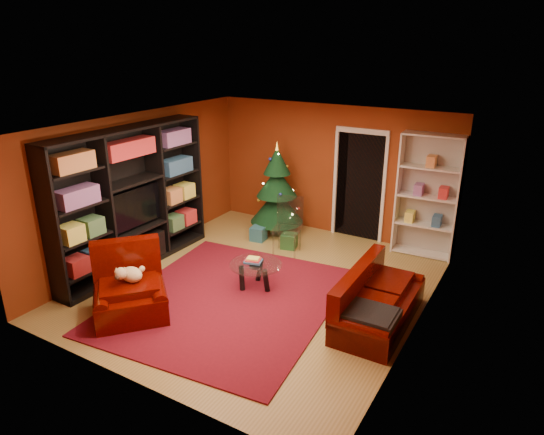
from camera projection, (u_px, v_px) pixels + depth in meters
The scene contains 18 objects.
floor at pixel (260, 286), 7.91m from camera, with size 5.00×5.50×0.05m, color olive.
ceiling at pixel (258, 124), 6.98m from camera, with size 5.00×5.50×0.05m, color silver.
wall_back at pixel (332, 170), 9.69m from camera, with size 5.00×0.05×2.60m, color maroon.
wall_left at pixel (139, 186), 8.64m from camera, with size 0.05×5.50×2.60m, color maroon.
wall_right at pixel (425, 243), 6.24m from camera, with size 0.05×5.50×2.60m, color maroon.
doorway at pixel (359, 187), 9.45m from camera, with size 1.06×0.60×2.16m, color black, non-canonical shape.
rug at pixel (228, 300), 7.44m from camera, with size 3.07×3.58×0.02m, color maroon.
media_unit at pixel (131, 200), 8.20m from camera, with size 0.49×3.17×2.43m, color black, non-canonical shape.
christmas_tree at pixel (277, 189), 9.74m from camera, with size 1.07×1.07×1.92m, color black, non-canonical shape.
gift_box_teal at pixel (258, 234), 9.61m from camera, with size 0.28×0.28×0.28m, color #225D73.
gift_box_green at pixel (289, 241), 9.26m from camera, with size 0.28×0.28×0.28m, color #23602B.
gift_box_red at pixel (283, 223), 10.23m from camera, with size 0.22×0.22×0.22m, color maroon.
white_bookshelf at pixel (427, 197), 8.66m from camera, with size 1.07×0.38×2.30m, color white, non-canonical shape.
armchair at pixel (130, 289), 6.90m from camera, with size 1.07×1.07×0.84m, color #3C0501, non-canonical shape.
dog at pixel (132, 275), 6.89m from camera, with size 0.40×0.30×0.27m, color beige, non-canonical shape.
sofa at pixel (380, 297), 6.75m from camera, with size 1.84×0.83×0.79m, color #3C0501, non-canonical shape.
coffee_table at pixel (256, 276), 7.74m from camera, with size 0.84×0.84×0.52m, color gray, non-canonical shape.
acrylic_chair at pixel (287, 229), 8.89m from camera, with size 0.49×0.54×0.96m, color #66605B, non-canonical shape.
Camera 1 is at (3.73, -5.95, 3.79)m, focal length 32.00 mm.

